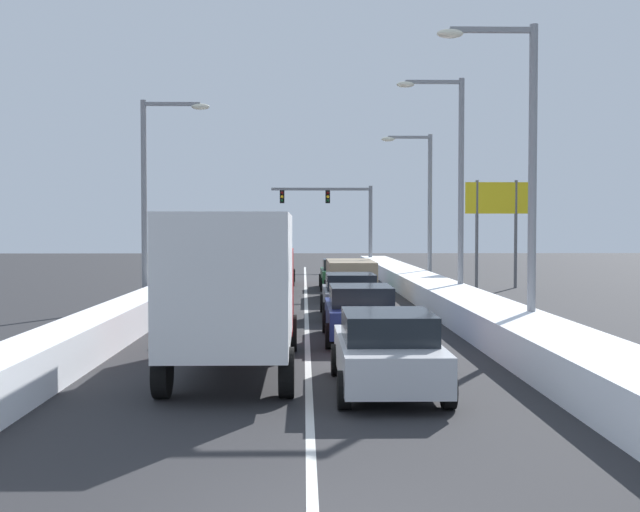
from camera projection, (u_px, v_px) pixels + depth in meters
The scene contains 20 objects.
ground_plane at pixel (306, 313), 28.73m from camera, with size 134.03×134.03×0.00m, color #28282B.
lane_stripe_between_right_lane_and_center_lane at pixel (306, 300), 33.88m from camera, with size 0.14×56.70×0.01m, color silver.
snow_bank_right_shoulder at pixel (430, 290), 33.97m from camera, with size 1.94×56.70×0.87m, color white.
snow_bank_left_shoulder at pixel (181, 290), 33.75m from camera, with size 1.22×56.70×0.91m, color white.
sedan_silver_right_lane_nearest at pixel (387, 351), 15.06m from camera, with size 2.00×4.50×1.51m.
sedan_navy_right_lane_second at pixel (360, 313), 21.84m from camera, with size 2.00×4.50×1.51m.
sedan_gray_right_lane_third at pixel (350, 295), 27.48m from camera, with size 2.00×4.50×1.51m.
suv_tan_right_lane_fourth at pixel (350, 276), 34.34m from camera, with size 2.16×4.90×1.67m.
sedan_green_right_lane_fifth at pixel (339, 274), 40.27m from camera, with size 2.00×4.50×1.51m.
box_truck_center_lane_nearest at pixel (236, 284), 16.83m from camera, with size 2.53×7.20×3.36m.
suv_charcoal_center_lane_second at pixel (244, 295), 24.51m from camera, with size 2.16×4.90×1.67m.
sedan_white_center_lane_third at pixel (262, 289), 30.27m from camera, with size 2.00×4.50×1.51m.
sedan_black_center_lane_fourth at pixel (267, 278), 37.07m from camera, with size 2.00×4.50×1.51m.
suv_maroon_center_lane_fifth at pixel (275, 265), 43.67m from camera, with size 2.16×4.90×1.67m.
traffic_light_gantry at pixel (339, 209), 59.51m from camera, with size 7.54×0.47×6.20m.
street_lamp_right_near at pixel (519, 154), 20.94m from camera, with size 2.66×0.36×8.39m.
street_lamp_right_mid at pixel (453, 172), 31.23m from camera, with size 2.66×0.36×8.91m.
street_lamp_right_far at pixel (423, 195), 41.56m from camera, with size 2.66×0.36×7.93m.
street_lamp_left_mid at pixel (153, 183), 30.91m from camera, with size 2.66×0.36×8.01m.
roadside_sign_right at pixel (496, 209), 40.72m from camera, with size 3.20×0.16×5.50m.
Camera 1 is at (-0.10, -8.02, 3.09)m, focal length 44.85 mm.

